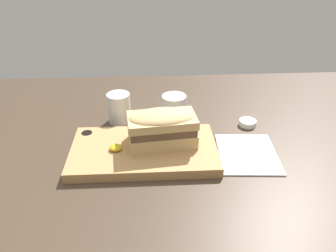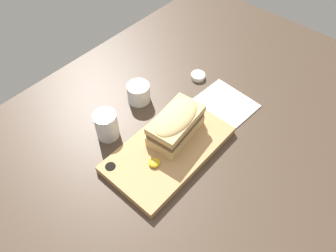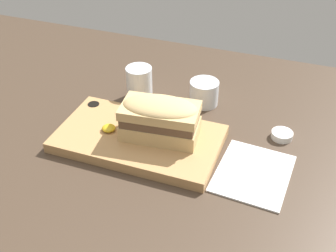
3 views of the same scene
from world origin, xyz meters
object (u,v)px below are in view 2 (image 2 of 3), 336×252
Objects in this scene: water_glass at (107,127)px; condiment_dish at (198,76)px; sandwich at (177,124)px; serving_board at (168,149)px; wine_glass at (139,94)px; napkin at (226,103)px.

water_glass is 1.81× the size of condiment_dish.
sandwich is 21.19cm from water_glass.
serving_board is 23.59cm from wine_glass.
napkin is at bearing -104.77° from condiment_dish.
condiment_dish is at bearing 25.08° from sandwich.
water_glass reaches higher than wine_glass.
wine_glass is (4.57, 20.34, -4.65)cm from sandwich.
serving_board is 27.29cm from napkin.
serving_board is 2.07× the size of sandwich.
wine_glass is at bearing 66.25° from serving_board.
sandwich reaches higher than serving_board.
water_glass is at bearing 150.71° from napkin.
sandwich is 21.36cm from wine_glass.
serving_board is at bearing -156.59° from condiment_dish.
wine_glass is at bearing 127.76° from napkin.
wine_glass is at bearing 77.33° from sandwich.
sandwich is at bearing -102.67° from wine_glass.
wine_glass is at bearing 11.64° from water_glass.
serving_board is 19.71cm from water_glass.
serving_board is at bearing -166.18° from sandwich.
water_glass is 39.92cm from napkin.
wine_glass is 23.22cm from condiment_dish.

